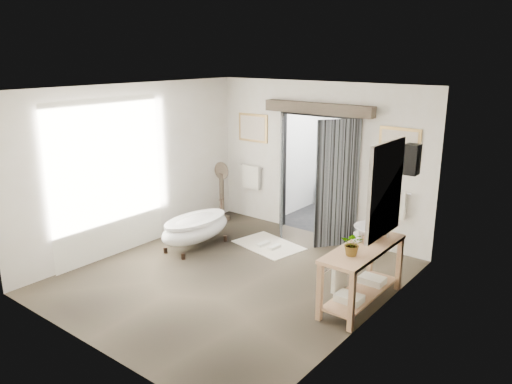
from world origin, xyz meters
TOP-DOWN VIEW (x-y plane):
  - ground_plane at (0.00, 0.00)m, footprint 5.00×5.00m
  - room_shell at (-0.04, -0.11)m, footprint 4.52×5.02m
  - shower_room at (0.00, 3.99)m, footprint 2.22×2.01m
  - back_wall_dressing at (0.00, 2.32)m, footprint 3.82×0.73m
  - clawfoot_tub at (-1.33, 0.54)m, footprint 0.68×1.52m
  - vanity at (1.95, 0.44)m, footprint 0.57×1.60m
  - pedestal_mirror at (-1.96, 1.96)m, footprint 0.37×0.24m
  - rug at (-0.33, 1.40)m, footprint 1.34×1.03m
  - slippers at (-0.28, 1.33)m, footprint 0.37×0.28m
  - basin at (1.92, 0.82)m, footprint 0.70×0.70m
  - plant at (1.99, 0.09)m, footprint 0.35×0.32m
  - soap_bottle_a at (1.82, 0.59)m, footprint 0.10×0.10m
  - soap_bottle_b at (1.97, 1.09)m, footprint 0.14×0.14m

SIDE VIEW (x-z plane):
  - ground_plane at x=0.00m, z-range 0.00..0.00m
  - rug at x=-0.33m, z-range 0.00..0.01m
  - slippers at x=-0.28m, z-range 0.01..0.07m
  - clawfoot_tub at x=-1.33m, z-range -0.01..0.73m
  - vanity at x=1.95m, z-range 0.08..0.93m
  - pedestal_mirror at x=-1.96m, z-range -0.09..1.16m
  - shower_room at x=0.00m, z-range -0.35..2.16m
  - soap_bottle_b at x=1.97m, z-range 0.85..1.01m
  - basin at x=1.92m, z-range 0.85..1.03m
  - soap_bottle_a at x=1.82m, z-range 0.85..1.06m
  - plant at x=1.99m, z-range 0.85..1.17m
  - back_wall_dressing at x=0.00m, z-range 0.30..2.82m
  - room_shell at x=-0.04m, z-range 0.40..3.31m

